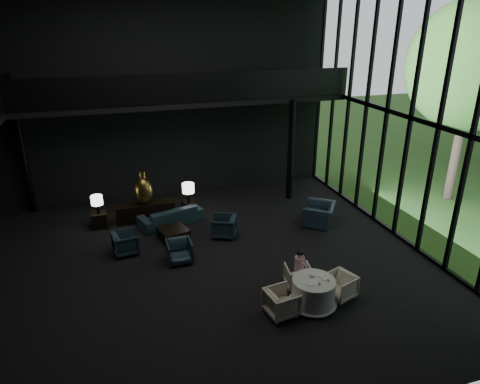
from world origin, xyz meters
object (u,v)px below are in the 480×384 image
object	(u,v)px
side_table_right	(188,207)
child	(300,260)
dining_chair_east	(340,286)
dining_chair_west	(282,302)
window_armchair	(319,210)
table_lamp_left	(97,201)
table_lamp_right	(188,189)
console	(145,212)
dining_table	(313,294)
lounge_armchair_west	(126,242)
dining_chair_north	(298,277)
coffee_table	(174,234)
sofa	(170,212)
lounge_armchair_south	(179,251)
lounge_armchair_east	(224,225)
side_table_left	(100,220)
bronze_urn	(143,190)

from	to	relation	value
side_table_right	child	world-z (taller)	child
dining_chair_east	dining_chair_west	bearing A→B (deg)	-102.94
window_armchair	table_lamp_left	bearing A→B (deg)	-70.01
table_lamp_right	console	bearing A→B (deg)	179.76
dining_table	dining_chair_west	size ratio (longest dim) A/B	1.71
lounge_armchair_west	console	bearing A→B (deg)	-27.55
table_lamp_left	dining_chair_north	distance (m)	7.43
window_armchair	child	distance (m)	3.91
lounge_armchair_west	coffee_table	distance (m)	1.63
window_armchair	dining_chair_north	xyz separation A→B (m)	(-2.32, -3.29, -0.25)
side_table_right	dining_chair_east	distance (m)	6.94
lounge_armchair_west	child	world-z (taller)	child
dining_chair_east	dining_chair_west	distance (m)	1.74
dining_table	dining_chair_east	distance (m)	0.84
lounge_armchair_west	dining_chair_north	size ratio (longest dim) A/B	1.25
table_lamp_left	table_lamp_right	bearing A→B (deg)	2.25
sofa	coffee_table	distance (m)	1.21
sofa	lounge_armchair_south	world-z (taller)	sofa
table_lamp_right	lounge_armchair_south	size ratio (longest dim) A/B	1.01
table_lamp_right	lounge_armchair_east	xyz separation A→B (m)	(0.78, -2.03, -0.64)
console	table_lamp_right	bearing A→B (deg)	-0.24
dining_chair_west	lounge_armchair_west	bearing A→B (deg)	31.05
console	lounge_armchair_east	world-z (taller)	lounge_armchair_east
console	table_lamp_right	distance (m)	1.75
window_armchair	child	size ratio (longest dim) A/B	2.15
sofa	side_table_left	bearing A→B (deg)	-28.50
lounge_armchair_east	window_armchair	xyz separation A→B (m)	(3.46, -0.13, 0.15)
side_table_left	child	size ratio (longest dim) A/B	0.93
sofa	dining_table	size ratio (longest dim) A/B	1.92
sofa	lounge_armchair_west	distance (m)	2.32
dining_chair_west	side_table_right	bearing A→B (deg)	0.64
side_table_left	dining_chair_west	bearing A→B (deg)	-56.44
console	lounge_armchair_south	xyz separation A→B (m)	(0.67, -3.21, 0.04)
sofa	child	size ratio (longest dim) A/B	4.05
side_table_right	dining_chair_west	distance (m)	6.65
lounge_armchair_south	sofa	bearing A→B (deg)	87.58
sofa	window_armchair	world-z (taller)	window_armchair
bronze_urn	dining_chair_east	bearing A→B (deg)	-55.12
table_lamp_left	dining_chair_east	world-z (taller)	table_lamp_left
console	dining_chair_east	distance (m)	7.60
dining_chair_east	console	bearing A→B (deg)	-164.66
lounge_armchair_south	child	bearing A→B (deg)	-35.44
dining_table	dining_chair_north	distance (m)	0.88
table_lamp_left	table_lamp_right	distance (m)	3.20
console	coffee_table	bearing A→B (deg)	-67.65
console	side_table_right	size ratio (longest dim) A/B	4.09
side_table_right	coffee_table	size ratio (longest dim) A/B	0.59
console	side_table_left	world-z (taller)	console
side_table_right	coffee_table	xyz separation A→B (m)	(-0.88, -1.89, -0.06)
side_table_right	coffee_table	distance (m)	2.09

